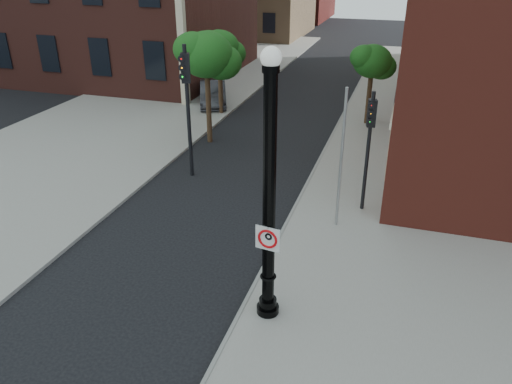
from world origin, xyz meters
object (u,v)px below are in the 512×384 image
(no_parking_sign, at_px, (268,239))
(parked_car, at_px, (213,93))
(traffic_signal_left, at_px, (187,90))
(lamppost, at_px, (269,208))
(traffic_signal_right, at_px, (369,134))

(no_parking_sign, relative_size, parked_car, 0.15)
(no_parking_sign, height_order, traffic_signal_left, traffic_signal_left)
(lamppost, relative_size, no_parking_sign, 10.95)
(no_parking_sign, bearing_deg, parked_car, 123.48)
(lamppost, bearing_deg, traffic_signal_left, 126.02)
(parked_car, xyz_separation_m, traffic_signal_left, (2.94, -9.72, 2.82))
(lamppost, bearing_deg, traffic_signal_right, 75.66)
(lamppost, xyz_separation_m, no_parking_sign, (0.02, -0.17, -0.69))
(no_parking_sign, xyz_separation_m, traffic_signal_left, (-5.38, 7.54, 1.13))
(lamppost, distance_m, traffic_signal_left, 9.12)
(lamppost, relative_size, traffic_signal_left, 1.27)
(traffic_signal_right, bearing_deg, lamppost, -118.42)
(lamppost, distance_m, parked_car, 19.14)
(lamppost, distance_m, no_parking_sign, 0.71)
(no_parking_sign, bearing_deg, traffic_signal_right, 83.98)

